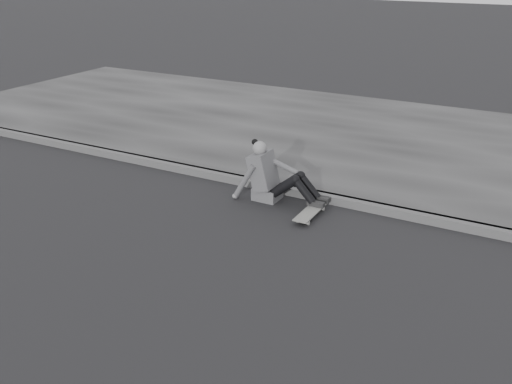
# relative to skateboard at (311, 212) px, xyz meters

# --- Properties ---
(ground) EXTENTS (80.00, 80.00, 0.00)m
(ground) POSITION_rel_skateboard_xyz_m (2.34, -2.01, -0.07)
(ground) COLOR black
(ground) RESTS_ON ground
(curb) EXTENTS (24.00, 0.16, 0.12)m
(curb) POSITION_rel_skateboard_xyz_m (2.34, 0.57, -0.01)
(curb) COLOR #4B4B4B
(curb) RESTS_ON ground
(skateboard) EXTENTS (0.20, 0.78, 0.09)m
(skateboard) POSITION_rel_skateboard_xyz_m (0.00, 0.00, 0.00)
(skateboard) COLOR gray
(skateboard) RESTS_ON ground
(seated_woman) EXTENTS (1.38, 0.46, 0.88)m
(seated_woman) POSITION_rel_skateboard_xyz_m (-0.73, 0.25, 0.29)
(seated_woman) COLOR #4F4F52
(seated_woman) RESTS_ON ground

